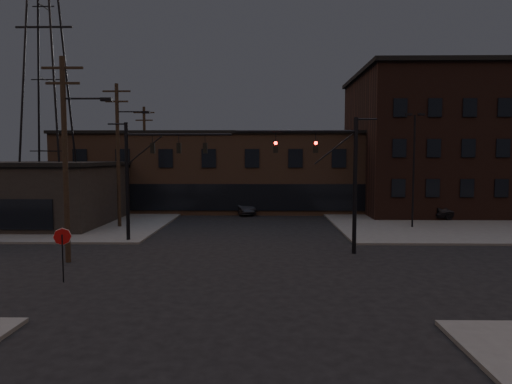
# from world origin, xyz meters

# --- Properties ---
(ground) EXTENTS (140.00, 140.00, 0.00)m
(ground) POSITION_xyz_m (0.00, 0.00, 0.00)
(ground) COLOR black
(ground) RESTS_ON ground
(sidewalk_ne) EXTENTS (30.00, 30.00, 0.15)m
(sidewalk_ne) POSITION_xyz_m (22.00, 22.00, 0.07)
(sidewalk_ne) COLOR #474744
(sidewalk_ne) RESTS_ON ground
(sidewalk_nw) EXTENTS (30.00, 30.00, 0.15)m
(sidewalk_nw) POSITION_xyz_m (-22.00, 22.00, 0.07)
(sidewalk_nw) COLOR #474744
(sidewalk_nw) RESTS_ON ground
(building_row) EXTENTS (40.00, 12.00, 8.00)m
(building_row) POSITION_xyz_m (0.00, 28.00, 4.00)
(building_row) COLOR #4E3729
(building_row) RESTS_ON ground
(building_right) EXTENTS (22.00, 16.00, 14.00)m
(building_right) POSITION_xyz_m (22.00, 26.00, 7.00)
(building_right) COLOR black
(building_right) RESTS_ON ground
(building_left) EXTENTS (16.00, 12.00, 5.00)m
(building_left) POSITION_xyz_m (-20.00, 16.00, 2.50)
(building_left) COLOR black
(building_left) RESTS_ON ground
(traffic_signal_near) EXTENTS (7.12, 0.24, 8.00)m
(traffic_signal_near) POSITION_xyz_m (5.36, 4.50, 4.93)
(traffic_signal_near) COLOR black
(traffic_signal_near) RESTS_ON ground
(traffic_signal_far) EXTENTS (7.12, 0.24, 8.00)m
(traffic_signal_far) POSITION_xyz_m (-6.72, 8.00, 5.01)
(traffic_signal_far) COLOR black
(traffic_signal_far) RESTS_ON ground
(stop_sign) EXTENTS (0.72, 0.33, 2.48)m
(stop_sign) POSITION_xyz_m (-8.00, -1.99, 1.84)
(stop_sign) COLOR black
(stop_sign) RESTS_ON ground
(utility_pole_near) EXTENTS (3.70, 0.28, 11.00)m
(utility_pole_near) POSITION_xyz_m (-9.43, 2.00, 5.87)
(utility_pole_near) COLOR black
(utility_pole_near) RESTS_ON ground
(utility_pole_mid) EXTENTS (3.70, 0.28, 11.50)m
(utility_pole_mid) POSITION_xyz_m (-10.44, 14.00, 6.13)
(utility_pole_mid) COLOR black
(utility_pole_mid) RESTS_ON ground
(utility_pole_far) EXTENTS (2.20, 0.28, 11.00)m
(utility_pole_far) POSITION_xyz_m (-11.50, 26.00, 5.78)
(utility_pole_far) COLOR black
(utility_pole_far) RESTS_ON ground
(transmission_tower) EXTENTS (7.00, 7.00, 25.00)m
(transmission_tower) POSITION_xyz_m (-18.00, 18.00, 12.50)
(transmission_tower) COLOR black
(transmission_tower) RESTS_ON ground
(lot_light_a) EXTENTS (1.50, 0.28, 9.14)m
(lot_light_a) POSITION_xyz_m (13.00, 14.00, 5.51)
(lot_light_a) COLOR black
(lot_light_a) RESTS_ON ground
(lot_light_b) EXTENTS (1.50, 0.28, 9.14)m
(lot_light_b) POSITION_xyz_m (19.00, 19.00, 5.51)
(lot_light_b) COLOR black
(lot_light_b) RESTS_ON ground
(parked_car_lot_a) EXTENTS (4.95, 2.95, 1.58)m
(parked_car_lot_a) POSITION_xyz_m (18.47, 19.02, 0.94)
(parked_car_lot_a) COLOR black
(parked_car_lot_a) RESTS_ON sidewalk_ne
(parked_car_lot_b) EXTENTS (5.50, 3.44, 1.49)m
(parked_car_lot_b) POSITION_xyz_m (20.41, 22.97, 0.89)
(parked_car_lot_b) COLOR #B6B6B8
(parked_car_lot_b) RESTS_ON sidewalk_ne
(car_crossing) EXTENTS (2.82, 4.34, 1.35)m
(car_crossing) POSITION_xyz_m (-0.98, 22.81, 0.68)
(car_crossing) COLOR black
(car_crossing) RESTS_ON ground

